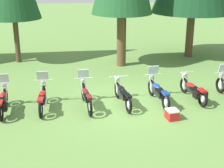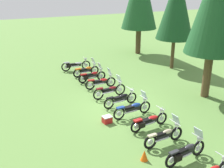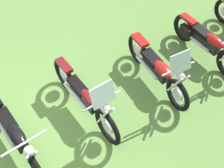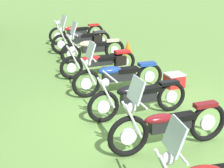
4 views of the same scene
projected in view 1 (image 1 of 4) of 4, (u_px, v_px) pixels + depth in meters
The scene contains 8 objects.
ground_plane at pixel (122, 105), 13.10m from camera, with size 80.00×80.00×0.00m, color #608C42.
motorcycle_2 at pixel (3, 102), 12.27m from camera, with size 0.61×2.15×1.35m.
motorcycle_3 at pixel (43, 98), 12.59m from camera, with size 0.73×2.22×1.36m.
motorcycle_4 at pixel (86, 96), 12.74m from camera, with size 0.76×2.31×1.38m.
motorcycle_5 at pixel (123, 94), 13.00m from camera, with size 0.77×2.27×1.00m.
motorcycle_6 at pixel (158, 91), 13.21m from camera, with size 0.69×2.38×1.36m.
motorcycle_7 at pixel (194, 90), 13.50m from camera, with size 0.76×2.27×0.99m.
picnic_cooler at pixel (172, 114), 11.85m from camera, with size 0.46×0.52×0.37m.
Camera 1 is at (-1.83, -11.93, 5.17)m, focal length 52.95 mm.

